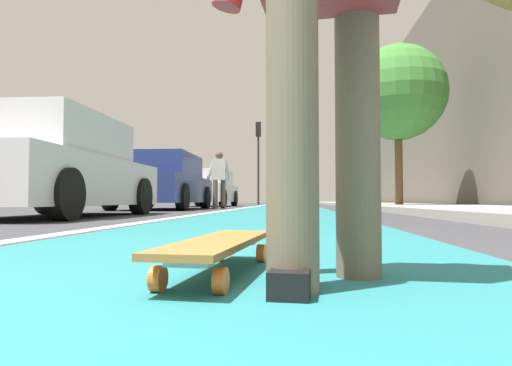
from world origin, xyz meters
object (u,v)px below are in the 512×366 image
Objects in this scene: skateboard at (220,246)px; parked_car_mid at (163,183)px; street_tree_mid at (398,93)px; parked_car_far at (209,189)px; traffic_light at (258,148)px; parked_car_near at (54,169)px; pedestrian_distant at (219,176)px.

parked_car_mid is (10.26, 3.37, 0.63)m from skateboard.
street_tree_mid is (11.85, -3.27, 3.34)m from skateboard.
parked_car_far reaches higher than skateboard.
street_tree_mid is at bearing -155.04° from traffic_light.
traffic_light is at bearing -14.03° from parked_car_far.
pedestrian_distant is (6.73, -1.27, 0.27)m from parked_car_near.
parked_car_near is at bearing 137.29° from street_tree_mid.
parked_car_mid is 12.88m from traffic_light.
traffic_light is at bearing 4.59° from skateboard.
parked_car_far is at bearing -0.07° from parked_car_mid.
parked_car_near is 0.84× the size of street_tree_mid.
pedestrian_distant reaches higher than parked_car_mid.
parked_car_near is 2.39× the size of pedestrian_distant.
skateboard is 11.67m from pedestrian_distant.
skateboard is 0.19× the size of parked_car_far.
parked_car_mid is 1.82m from pedestrian_distant.
pedestrian_distant is (1.20, -1.34, 0.25)m from parked_car_mid.
parked_car_far is 0.95× the size of street_tree_mid.
traffic_light is at bearing -6.98° from parked_car_mid.
traffic_light is 12.10m from street_tree_mid.
parked_car_mid is at bearing 0.70° from parked_car_near.
parked_car_near is 5.53m from parked_car_mid.
parked_car_far is 8.65m from street_tree_mid.
parked_car_mid is 0.99× the size of parked_car_far.
parked_car_near reaches higher than skateboard.
street_tree_mid is (-4.85, -6.63, 2.71)m from parked_car_far.
pedestrian_distant is (-0.39, 5.30, -2.46)m from street_tree_mid.
parked_car_mid is (5.53, 0.07, 0.02)m from parked_car_near.
skateboard is at bearing 164.55° from street_tree_mid.
skateboard is 0.50× the size of pedestrian_distant.
parked_car_near is (4.73, 3.30, 0.61)m from skateboard.
parked_car_far is at bearing 11.38° from skateboard.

